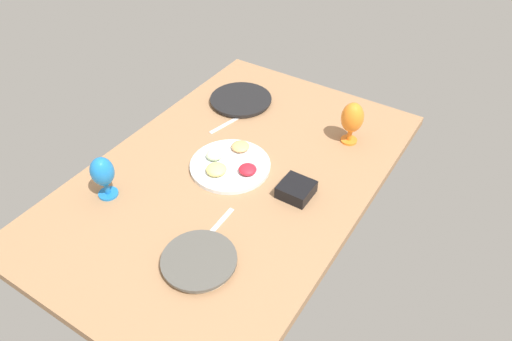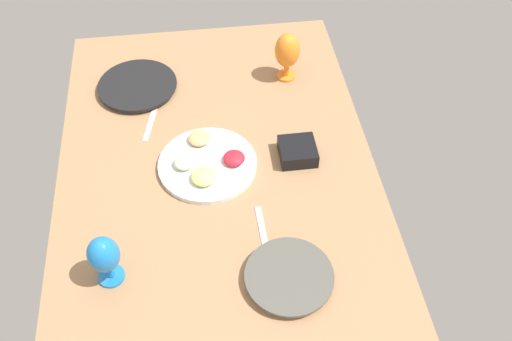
{
  "view_description": "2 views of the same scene",
  "coord_description": "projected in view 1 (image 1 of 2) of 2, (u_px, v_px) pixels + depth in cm",
  "views": [
    {
      "loc": [
        -114.79,
        -84.57,
        126.17
      ],
      "look_at": [
        0.3,
        -11.17,
        7.05
      ],
      "focal_mm": 33.57,
      "sensor_mm": 36.0,
      "label": 1
    },
    {
      "loc": [
        -119.37,
        3.14,
        138.39
      ],
      "look_at": [
        -6.79,
        -11.72,
        7.05
      ],
      "focal_mm": 39.2,
      "sensor_mm": 36.0,
      "label": 2
    }
  ],
  "objects": [
    {
      "name": "square_bowl_black",
      "position": [
        296.0,
        189.0,
        1.8
      ],
      "size": [
        12.03,
        12.03,
        5.1
      ],
      "color": "black",
      "rests_on": "ground_plane"
    },
    {
      "name": "fruit_platter",
      "position": [
        230.0,
        164.0,
        1.92
      ],
      "size": [
        32.54,
        32.54,
        5.11
      ],
      "color": "silver",
      "rests_on": "ground_plane"
    },
    {
      "name": "hurricane_glass_blue",
      "position": [
        103.0,
        173.0,
        1.74
      ],
      "size": [
        8.74,
        8.74,
        17.56
      ],
      "color": "blue",
      "rests_on": "ground_plane"
    },
    {
      "name": "hurricane_glass_orange",
      "position": [
        352.0,
        119.0,
        1.99
      ],
      "size": [
        9.48,
        9.48,
        19.13
      ],
      "color": "orange",
      "rests_on": "ground_plane"
    },
    {
      "name": "ground_plane",
      "position": [
        232.0,
        178.0,
        1.91
      ],
      "size": [
        160.0,
        104.0,
        4.0
      ],
      "primitive_type": "cube",
      "color": "#99704C"
    },
    {
      "name": "fork_by_right_plate",
      "position": [
        225.0,
        124.0,
        2.15
      ],
      "size": [
        17.95,
        5.72,
        0.6
      ],
      "primitive_type": "cube",
      "rotation": [
        0.0,
        0.0,
        -0.22
      ],
      "color": "silver",
      "rests_on": "ground_plane"
    },
    {
      "name": "dinner_plate_left",
      "position": [
        199.0,
        261.0,
        1.56
      ],
      "size": [
        25.0,
        25.0,
        2.89
      ],
      "color": "silver",
      "rests_on": "ground_plane"
    },
    {
      "name": "fork_by_left_plate",
      "position": [
        218.0,
        224.0,
        1.7
      ],
      "size": [
        18.04,
        2.23,
        0.6
      ],
      "primitive_type": "cube",
      "rotation": [
        0.0,
        0.0,
        0.02
      ],
      "color": "silver",
      "rests_on": "ground_plane"
    },
    {
      "name": "dinner_plate_right",
      "position": [
        241.0,
        100.0,
        2.29
      ],
      "size": [
        29.38,
        29.38,
        2.46
      ],
      "color": "#4C4C51",
      "rests_on": "ground_plane"
    }
  ]
}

